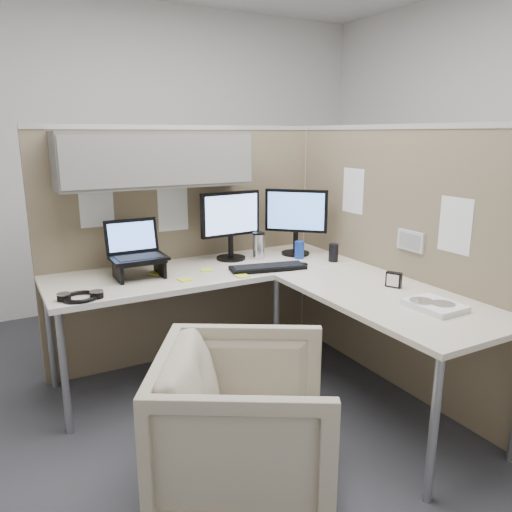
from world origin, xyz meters
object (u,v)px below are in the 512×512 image
keyboard (268,268)px  desk (270,286)px  office_chair (245,416)px  monitor_left (231,220)px

keyboard → desk: bearing=-105.0°
desk → office_chair: size_ratio=2.65×
office_chair → keyboard: size_ratio=1.57×
desk → keyboard: size_ratio=4.16×
monitor_left → keyboard: 0.45m
desk → office_chair: (-0.55, -0.73, -0.31)m
monitor_left → keyboard: (0.09, -0.36, -0.26)m
office_chair → monitor_left: monitor_left is taller
office_chair → monitor_left: size_ratio=1.62×
keyboard → monitor_left: bearing=116.0°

